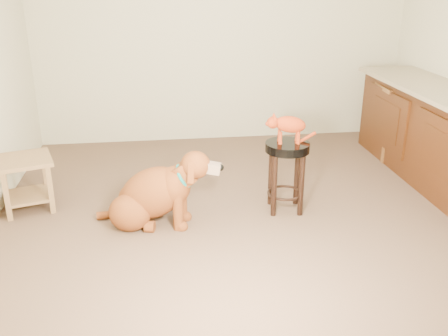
{
  "coord_description": "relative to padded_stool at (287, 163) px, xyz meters",
  "views": [
    {
      "loc": [
        -0.81,
        -4.08,
        1.99
      ],
      "look_at": [
        -0.28,
        -0.21,
        0.45
      ],
      "focal_mm": 40.0,
      "sensor_mm": 36.0,
      "label": 1
    }
  ],
  "objects": [
    {
      "name": "floor",
      "position": [
        -0.27,
        0.15,
        -0.45
      ],
      "size": [
        4.5,
        4.0,
        0.01
      ],
      "primitive_type": "cube",
      "color": "brown",
      "rests_on": "ground"
    },
    {
      "name": "room_shell",
      "position": [
        -0.27,
        0.15,
        1.23
      ],
      "size": [
        4.54,
        4.04,
        2.62
      ],
      "color": "beige",
      "rests_on": "ground"
    },
    {
      "name": "cabinet_run",
      "position": [
        1.67,
        0.45,
        -0.01
      ],
      "size": [
        0.7,
        2.56,
        0.94
      ],
      "color": "#45210C",
      "rests_on": "ground"
    },
    {
      "name": "padded_stool",
      "position": [
        0.0,
        0.0,
        0.0
      ],
      "size": [
        0.38,
        0.38,
        0.63
      ],
      "rotation": [
        0.0,
        0.0,
        -0.1
      ],
      "color": "black",
      "rests_on": "ground"
    },
    {
      "name": "wood_stool",
      "position": [
        1.58,
        1.16,
        -0.01
      ],
      "size": [
        0.48,
        0.48,
        0.83
      ],
      "rotation": [
        0.0,
        0.0,
        -0.07
      ],
      "color": "brown",
      "rests_on": "ground"
    },
    {
      "name": "side_table",
      "position": [
        -2.27,
        0.33,
        -0.13
      ],
      "size": [
        0.58,
        0.58,
        0.48
      ],
      "rotation": [
        0.0,
        0.0,
        0.3
      ],
      "color": "olive",
      "rests_on": "ground"
    },
    {
      "name": "golden_retriever",
      "position": [
        -1.15,
        -0.11,
        -0.18
      ],
      "size": [
        1.07,
        0.62,
        0.7
      ],
      "rotation": [
        0.0,
        0.0,
        -0.25
      ],
      "color": "#663013",
      "rests_on": "ground"
    },
    {
      "name": "tabby_kitten",
      "position": [
        -0.01,
        0.0,
        0.34
      ],
      "size": [
        0.47,
        0.16,
        0.29
      ],
      "rotation": [
        0.0,
        0.0,
        -0.1
      ],
      "color": "maroon",
      "rests_on": "padded_stool"
    }
  ]
}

